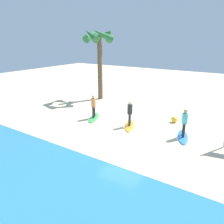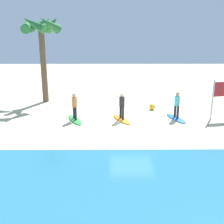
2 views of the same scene
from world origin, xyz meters
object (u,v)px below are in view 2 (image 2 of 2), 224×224
(surfer_blue, at_px, (177,103))
(surfboard_orange, at_px, (122,119))
(surfboard_blue, at_px, (176,118))
(beach_ball, at_px, (152,107))
(surfer_green, at_px, (74,104))
(palm_tree, at_px, (41,32))
(surfer_orange, at_px, (122,104))
(surfboard_green, at_px, (75,120))

(surfer_blue, height_order, surfboard_orange, surfer_blue)
(surfboard_blue, xyz_separation_m, beach_ball, (1.20, -2.10, 0.17))
(surfboard_blue, xyz_separation_m, surfer_green, (6.32, 0.26, 0.99))
(surfboard_orange, relative_size, beach_ball, 4.97)
(surfboard_blue, relative_size, beach_ball, 4.97)
(surfboard_orange, xyz_separation_m, beach_ball, (-2.23, -2.30, 0.17))
(surfboard_blue, height_order, surfer_blue, surfer_blue)
(surfer_green, xyz_separation_m, palm_tree, (2.84, -4.71, 4.16))
(surfboard_blue, height_order, surfer_green, surfer_green)
(surfer_green, bearing_deg, surfboard_orange, -178.76)
(surfer_orange, distance_m, surfboard_green, 3.06)
(surfboard_blue, height_order, surfboard_orange, same)
(surfer_blue, distance_m, palm_tree, 11.00)
(surfer_blue, height_order, beach_ball, surfer_blue)
(surfer_blue, xyz_separation_m, palm_tree, (9.16, -4.45, 4.16))
(palm_tree, bearing_deg, surfer_orange, 140.95)
(surfboard_blue, bearing_deg, surfer_blue, -81.57)
(surfboard_blue, bearing_deg, surfboard_green, -105.76)
(surfer_green, height_order, beach_ball, surfer_green)
(surfboard_blue, distance_m, surfer_orange, 3.58)
(surfer_blue, bearing_deg, surfboard_green, 2.38)
(palm_tree, xyz_separation_m, beach_ball, (-7.96, 2.35, -4.99))
(surfer_orange, xyz_separation_m, surfer_green, (2.89, 0.06, 0.00))
(surfboard_orange, height_order, surfboard_green, same)
(surfer_orange, xyz_separation_m, beach_ball, (-2.23, -2.30, -0.83))
(surfer_blue, bearing_deg, beach_ball, -60.29)
(surfer_blue, relative_size, surfboard_orange, 0.78)
(surfer_blue, bearing_deg, surfboard_orange, 3.34)
(surfer_orange, height_order, surfboard_green, surfer_orange)
(surfboard_blue, distance_m, beach_ball, 2.42)
(palm_tree, bearing_deg, surfer_blue, 154.09)
(surfboard_green, bearing_deg, beach_ball, 90.43)
(surfboard_blue, distance_m, surfer_blue, 0.99)
(surfboard_orange, bearing_deg, surfer_blue, 68.73)
(beach_ball, bearing_deg, surfboard_blue, 119.71)
(surfer_orange, bearing_deg, surfboard_green, 1.24)
(surfer_green, bearing_deg, surfer_orange, -178.76)
(surfboard_green, relative_size, surfer_green, 1.28)
(beach_ball, bearing_deg, palm_tree, -16.45)
(surfboard_green, bearing_deg, surfer_orange, 66.92)
(surfer_orange, relative_size, beach_ball, 3.88)
(surfer_orange, distance_m, surfer_green, 2.89)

